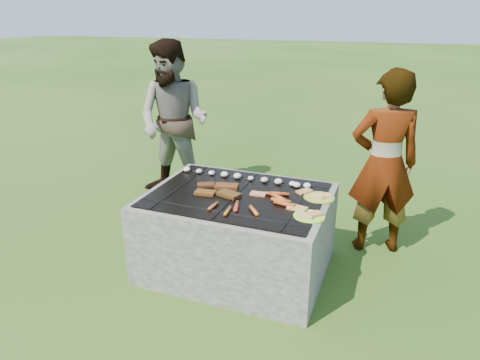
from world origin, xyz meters
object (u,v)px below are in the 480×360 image
object	(u,v)px
fire_pit	(238,234)
cook	(384,164)
plate_far	(319,198)
bystander	(174,122)
plate_near	(309,216)

from	to	relation	value
fire_pit	cook	size ratio (longest dim) A/B	0.89
fire_pit	plate_far	distance (m)	0.67
fire_pit	bystander	world-z (taller)	bystander
plate_far	plate_near	xyz separation A→B (m)	(0.00, -0.32, -0.00)
plate_near	cook	xyz separation A→B (m)	(0.39, 0.86, 0.12)
fire_pit	plate_far	xyz separation A→B (m)	(0.56, 0.14, 0.33)
fire_pit	plate_near	xyz separation A→B (m)	(0.56, -0.18, 0.33)
plate_near	plate_far	bearing A→B (deg)	90.07
plate_far	plate_near	bearing A→B (deg)	-89.93
cook	plate_near	bearing A→B (deg)	46.51
plate_far	bystander	bearing A→B (deg)	150.26
plate_near	bystander	world-z (taller)	bystander
fire_pit	bystander	xyz separation A→B (m)	(-1.12, 1.10, 0.52)
plate_far	cook	world-z (taller)	cook
fire_pit	plate_far	size ratio (longest dim) A/B	4.66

